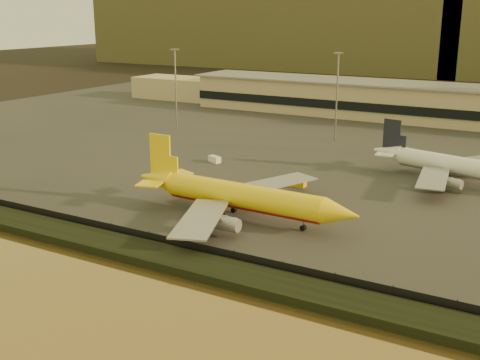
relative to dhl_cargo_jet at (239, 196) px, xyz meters
The scene contains 11 objects.
ground 7.33m from the dhl_cargo_jet, 90.08° to the right, with size 900.00×900.00×0.00m, color black.
embankment 23.21m from the dhl_cargo_jet, 90.02° to the right, with size 320.00×7.00×1.40m, color black.
tarmac 89.18m from the dhl_cargo_jet, 90.01° to the left, with size 320.00×220.00×0.20m, color #2D2D2D.
perimeter_fence 19.16m from the dhl_cargo_jet, 90.02° to the right, with size 300.00×0.05×2.20m, color black.
terminal_building 120.52m from the dhl_cargo_jet, 96.93° to the left, with size 202.00×25.00×12.60m.
apron_light_masts 71.60m from the dhl_cargo_jet, 77.76° to the left, with size 152.20×12.20×25.40m.
distant_hills 335.81m from the dhl_cargo_jet, 93.55° to the left, with size 470.00×160.00×70.00m.
dhl_cargo_jet is the anchor object (origin of this frame).
white_narrowbody_jet 53.86m from the dhl_cargo_jet, 56.32° to the left, with size 41.72×39.95×12.11m.
gse_vehicle_yellow 24.34m from the dhl_cargo_jet, 89.55° to the left, with size 4.53×2.04×2.04m, color yellow.
gse_vehicle_white 42.78m from the dhl_cargo_jet, 128.32° to the left, with size 3.52×1.59×1.59m, color white.
Camera 1 is at (52.22, -84.94, 37.01)m, focal length 45.00 mm.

